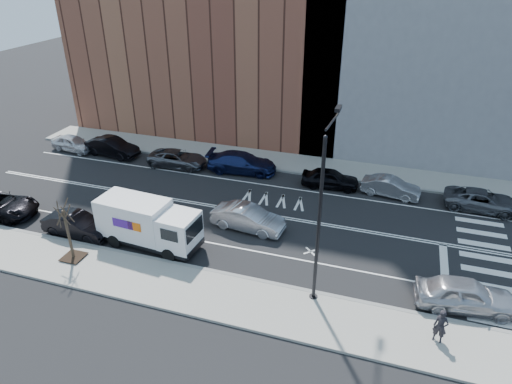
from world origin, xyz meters
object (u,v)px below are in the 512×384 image
Objects in this scene: driving_sedan at (248,218)px; pedestrian at (440,326)px; fedex_van at (148,223)px; far_parked_b at (112,147)px; near_parked_front at (465,295)px; far_parked_a at (73,143)px.

pedestrian is (11.45, -6.57, 0.23)m from driving_sedan.
fedex_van is 1.34× the size of far_parked_b.
pedestrian is at bearing 148.80° from near_parked_front.
fedex_van is at bearing -121.05° from far_parked_a.
pedestrian reaches higher than near_parked_front.
driving_sedan is (5.14, 3.58, -0.75)m from fedex_van.
fedex_van reaches higher than near_parked_front.
fedex_van is 17.89m from near_parked_front.
near_parked_front is at bearing -102.03° from far_parked_a.
near_parked_front is at bearing 79.60° from pedestrian.
far_parked_b reaches higher than far_parked_a.
far_parked_a is at bearing 145.93° from fedex_van.
pedestrian is (26.63, -14.20, 0.21)m from far_parked_b.
pedestrian reaches higher than far_parked_a.
far_parked_a is at bearing 63.56° from near_parked_front.
fedex_van is 6.31m from driving_sedan.
fedex_van reaches higher than pedestrian.
far_parked_b is (-10.04, 11.22, -0.73)m from fedex_van.
far_parked_b is at bearing 68.93° from driving_sedan.
fedex_van reaches higher than driving_sedan.
near_parked_front is at bearing -100.45° from driving_sedan.
fedex_van is 15.07m from far_parked_b.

